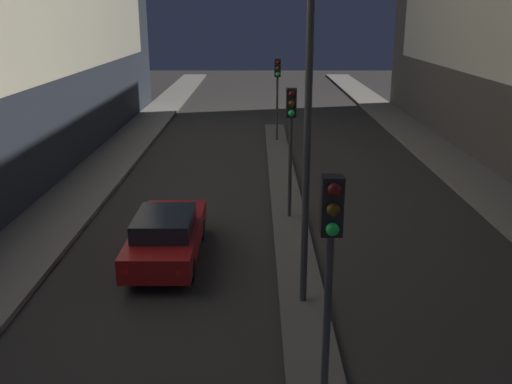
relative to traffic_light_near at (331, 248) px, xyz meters
name	(u,v)px	position (x,y,z in m)	size (l,w,h in m)	color
median_strip	(288,203)	(0.00, 11.62, -3.18)	(1.11, 29.42, 0.15)	#56544F
traffic_light_near	(331,248)	(0.00, 0.00, 0.00)	(0.32, 0.42, 4.22)	#383838
traffic_light_mid	(292,124)	(0.00, 9.99, 0.00)	(0.32, 0.42, 4.22)	#383838
traffic_light_far	(278,81)	(0.00, 21.91, 0.00)	(0.32, 0.42, 4.22)	#383838
street_lamp	(311,25)	(0.00, 4.20, 3.10)	(0.59, 0.59, 8.69)	#383838
car_left_lane	(168,235)	(-3.57, 6.81, -2.51)	(1.78, 4.64, 1.45)	maroon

